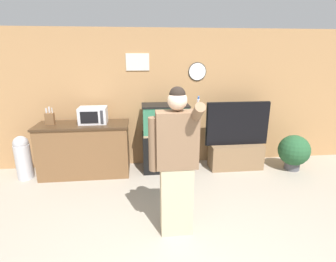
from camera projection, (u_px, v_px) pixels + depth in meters
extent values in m
cube|color=#A87A4C|center=(165.00, 99.00, 5.07)|extent=(10.00, 0.06, 2.60)
cube|color=beige|center=(138.00, 62.00, 4.78)|extent=(0.42, 0.02, 0.31)
cylinder|color=white|center=(197.00, 72.00, 4.94)|extent=(0.32, 0.03, 0.32)
cylinder|color=black|center=(197.00, 72.00, 4.94)|extent=(0.34, 0.01, 0.34)
cube|color=brown|center=(85.00, 150.00, 4.75)|extent=(1.56, 0.59, 0.92)
cube|color=#3D2A19|center=(82.00, 125.00, 4.62)|extent=(1.60, 0.63, 0.03)
cube|color=silver|center=(93.00, 115.00, 4.63)|extent=(0.48, 0.34, 0.29)
cube|color=black|center=(89.00, 117.00, 4.46)|extent=(0.30, 0.01, 0.20)
cube|color=#2D2D33|center=(102.00, 117.00, 4.49)|extent=(0.05, 0.01, 0.23)
cube|color=brown|center=(50.00, 119.00, 4.55)|extent=(0.15, 0.09, 0.20)
cylinder|color=#B7B7BC|center=(46.00, 111.00, 4.51)|extent=(0.02, 0.02, 0.09)
cylinder|color=#B7B7BC|center=(49.00, 110.00, 4.51)|extent=(0.02, 0.02, 0.11)
cylinder|color=#B7B7BC|center=(52.00, 110.00, 4.52)|extent=(0.02, 0.02, 0.09)
cylinder|color=#B7B7BC|center=(47.00, 110.00, 4.55)|extent=(0.02, 0.02, 0.08)
cylinder|color=#B7B7BC|center=(50.00, 110.00, 4.55)|extent=(0.02, 0.02, 0.11)
cube|color=black|center=(165.00, 152.00, 4.98)|extent=(0.85, 0.49, 0.72)
cube|color=#937F5B|center=(165.00, 133.00, 4.87)|extent=(0.82, 0.47, 0.04)
cube|color=#2D6B4C|center=(165.00, 119.00, 4.80)|extent=(0.81, 0.47, 0.53)
cube|color=black|center=(165.00, 105.00, 4.72)|extent=(0.85, 0.49, 0.03)
cube|color=brown|center=(235.00, 156.00, 5.09)|extent=(1.00, 0.40, 0.48)
cube|color=black|center=(238.00, 124.00, 4.90)|extent=(1.18, 0.05, 0.81)
cube|color=black|center=(237.00, 124.00, 4.93)|extent=(1.21, 0.01, 0.84)
cube|color=#BCAD89|center=(176.00, 200.00, 3.19)|extent=(0.38, 0.21, 0.88)
cube|color=brown|center=(177.00, 140.00, 2.97)|extent=(0.48, 0.23, 0.66)
sphere|color=beige|center=(177.00, 100.00, 2.84)|extent=(0.22, 0.22, 0.22)
sphere|color=black|center=(177.00, 95.00, 2.83)|extent=(0.18, 0.18, 0.18)
cylinder|color=brown|center=(154.00, 144.00, 2.96)|extent=(0.12, 0.12, 0.63)
cylinder|color=brown|center=(197.00, 114.00, 2.76)|extent=(0.11, 0.35, 0.29)
cylinder|color=white|center=(198.00, 104.00, 2.71)|extent=(0.02, 0.06, 0.11)
cylinder|color=#2856B2|center=(198.00, 99.00, 2.67)|extent=(0.02, 0.03, 0.05)
cylinder|color=#4C4C51|center=(292.00, 166.00, 5.05)|extent=(0.28, 0.28, 0.14)
sphere|color=#23512D|center=(294.00, 150.00, 4.96)|extent=(0.58, 0.58, 0.58)
cylinder|color=#B7B7BC|center=(24.00, 162.00, 4.63)|extent=(0.27, 0.27, 0.63)
sphere|color=#ADADB2|center=(21.00, 143.00, 4.53)|extent=(0.26, 0.26, 0.26)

